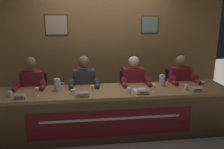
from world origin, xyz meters
name	(u,v)px	position (x,y,z in m)	size (l,w,h in m)	color
ground_plane	(112,132)	(0.00, 0.00, 0.00)	(12.00, 12.00, 0.00)	gray
wall_back_panelled	(104,44)	(0.00, 1.31, 1.30)	(4.97, 0.14, 2.60)	brown
conference_table	(113,106)	(0.00, -0.11, 0.51)	(3.77, 0.74, 0.74)	olive
chair_far_left	(36,100)	(-1.30, 0.55, 0.43)	(0.44, 0.44, 0.89)	black
panelist_far_left	(32,88)	(-1.30, 0.35, 0.71)	(0.51, 0.48, 1.22)	black
nameplate_far_left	(19,96)	(-1.33, -0.25, 0.78)	(0.15, 0.06, 0.08)	white
juice_glass_far_left	(37,90)	(-1.12, -0.13, 0.83)	(0.06, 0.06, 0.12)	white
water_cup_far_left	(10,94)	(-1.49, -0.13, 0.78)	(0.06, 0.06, 0.08)	silver
chair_center_left	(85,97)	(-0.43, 0.55, 0.43)	(0.44, 0.44, 0.89)	black
panelist_center_left	(84,86)	(-0.43, 0.35, 0.71)	(0.51, 0.48, 1.22)	black
nameplate_center_left	(82,94)	(-0.46, -0.28, 0.78)	(0.20, 0.06, 0.08)	white
juice_glass_center_left	(92,88)	(-0.31, -0.13, 0.83)	(0.06, 0.06, 0.12)	white
water_cup_center_left	(73,92)	(-0.60, -0.16, 0.78)	(0.06, 0.06, 0.08)	silver
chair_center_right	(131,95)	(0.43, 0.55, 0.43)	(0.44, 0.44, 0.89)	black
panelist_center_right	(134,84)	(0.43, 0.35, 0.71)	(0.51, 0.48, 1.22)	black
nameplate_center_right	(143,92)	(0.43, -0.28, 0.78)	(0.19, 0.06, 0.08)	white
juice_glass_center_right	(154,86)	(0.62, -0.17, 0.83)	(0.06, 0.06, 0.12)	white
water_cup_center_right	(129,91)	(0.23, -0.19, 0.78)	(0.06, 0.06, 0.08)	silver
chair_far_right	(176,94)	(1.30, 0.55, 0.43)	(0.44, 0.44, 0.89)	black
panelist_far_right	(181,83)	(1.30, 0.35, 0.71)	(0.51, 0.48, 1.22)	black
nameplate_far_right	(197,89)	(1.29, -0.25, 0.78)	(0.17, 0.06, 0.08)	white
juice_glass_far_right	(203,83)	(1.44, -0.12, 0.83)	(0.06, 0.06, 0.12)	white
water_cup_far_right	(186,88)	(1.16, -0.15, 0.78)	(0.06, 0.06, 0.08)	silver
water_pitcher_left_side	(57,85)	(-0.85, 0.07, 0.84)	(0.15, 0.10, 0.21)	silver
water_pitcher_right_side	(162,80)	(0.85, 0.10, 0.84)	(0.15, 0.10, 0.21)	silver
document_stack_center_right	(140,90)	(0.44, -0.07, 0.75)	(0.23, 0.17, 0.01)	white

